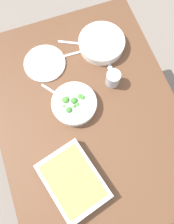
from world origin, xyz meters
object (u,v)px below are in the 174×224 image
object	(u,v)px
spoon_by_stew	(79,43)
side_plate	(45,63)
drink_cup	(113,79)
broccoli_bowl	(74,104)
baking_dish	(73,181)
fork_on_table	(69,55)
spoon_spare	(109,61)
stew_bowl	(102,43)
spoon_by_broccoli	(59,96)

from	to	relation	value
spoon_by_stew	side_plate	bearing A→B (deg)	-75.09
side_plate	spoon_by_stew	distance (m)	0.22
side_plate	spoon_by_stew	xyz separation A→B (m)	(-0.06, 0.21, -0.00)
drink_cup	broccoli_bowl	bearing A→B (deg)	-75.84
drink_cup	spoon_by_stew	distance (m)	0.29
baking_dish	side_plate	distance (m)	0.62
baking_dish	drink_cup	size ratio (longest dim) A/B	4.06
fork_on_table	spoon_spare	bearing A→B (deg)	60.13
baking_dish	spoon_by_stew	distance (m)	0.72
stew_bowl	spoon_by_stew	world-z (taller)	stew_bowl
drink_cup	side_plate	distance (m)	0.37
spoon_by_stew	baking_dish	bearing A→B (deg)	-20.83
spoon_by_stew	spoon_spare	size ratio (longest dim) A/B	0.94
spoon_by_broccoli	side_plate	bearing A→B (deg)	-174.92
fork_on_table	stew_bowl	bearing A→B (deg)	87.78
broccoli_bowl	fork_on_table	size ratio (longest dim) A/B	1.26
baking_dish	fork_on_table	bearing A→B (deg)	163.43
broccoli_bowl	spoon_spare	world-z (taller)	broccoli_bowl
stew_bowl	fork_on_table	distance (m)	0.19
broccoli_bowl	drink_cup	world-z (taller)	drink_cup
stew_bowl	broccoli_bowl	world-z (taller)	broccoli_bowl
stew_bowl	spoon_by_stew	xyz separation A→B (m)	(-0.06, -0.11, -0.03)
drink_cup	side_plate	xyz separation A→B (m)	(-0.22, -0.30, -0.03)
side_plate	spoon_spare	distance (m)	0.34
spoon_spare	drink_cup	bearing A→B (deg)	-13.52
spoon_by_stew	fork_on_table	distance (m)	0.09
stew_bowl	spoon_spare	xyz separation A→B (m)	(0.10, 0.01, -0.03)
spoon_spare	side_plate	bearing A→B (deg)	-107.26
side_plate	fork_on_table	world-z (taller)	side_plate
spoon_by_broccoli	spoon_by_stew	bearing A→B (deg)	143.48
spoon_by_stew	drink_cup	bearing A→B (deg)	17.94
spoon_spare	fork_on_table	distance (m)	0.22
broccoli_bowl	side_plate	bearing A→B (deg)	-165.18
drink_cup	side_plate	world-z (taller)	drink_cup
baking_dish	side_plate	world-z (taller)	baking_dish
baking_dish	spoon_by_stew	world-z (taller)	baking_dish
drink_cup	spoon_by_broccoli	distance (m)	0.28
baking_dish	drink_cup	bearing A→B (deg)	139.03
spoon_by_broccoli	stew_bowl	bearing A→B (deg)	123.65
baking_dish	stew_bowl	bearing A→B (deg)	149.16
drink_cup	spoon_spare	world-z (taller)	drink_cup
spoon_by_stew	spoon_by_broccoli	distance (m)	0.32
baking_dish	fork_on_table	xyz separation A→B (m)	(-0.62, 0.19, -0.03)
spoon_by_stew	fork_on_table	bearing A→B (deg)	-55.07
broccoli_bowl	drink_cup	bearing A→B (deg)	104.16
broccoli_bowl	baking_dish	xyz separation A→B (m)	(0.34, -0.12, 0.00)
side_plate	fork_on_table	xyz separation A→B (m)	(-0.01, 0.14, -0.00)
stew_bowl	spoon_by_stew	size ratio (longest dim) A/B	1.51
stew_bowl	baking_dish	distance (m)	0.72
spoon_by_broccoli	spoon_spare	size ratio (longest dim) A/B	0.87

